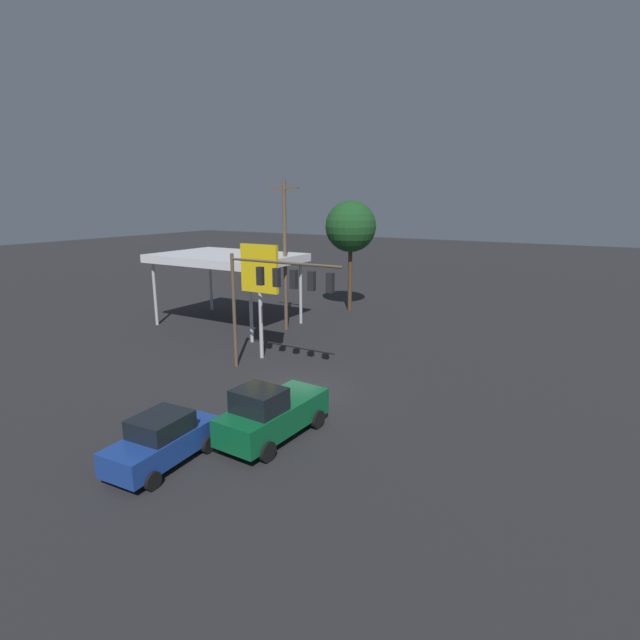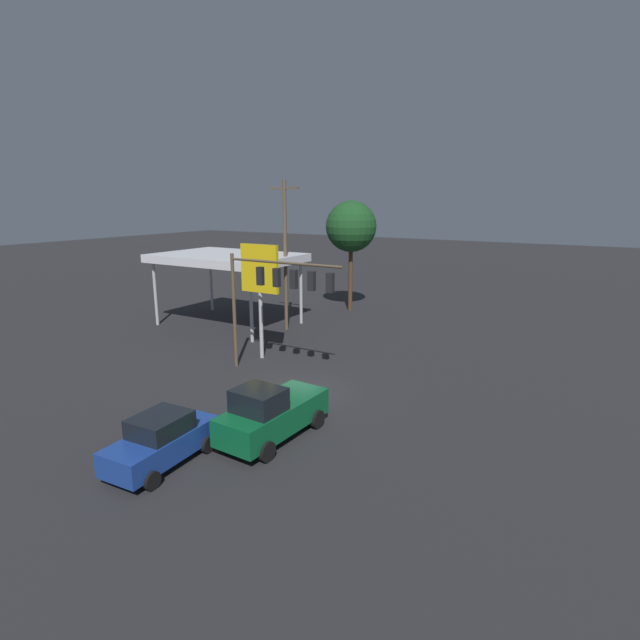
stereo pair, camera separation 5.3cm
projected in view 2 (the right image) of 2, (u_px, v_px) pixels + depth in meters
name	position (u px, v px, depth m)	size (l,w,h in m)	color
ground_plane	(300.00, 391.00, 25.45)	(200.00, 200.00, 0.00)	#262628
traffic_signal_assembly	(277.00, 286.00, 26.67)	(7.11, 0.43, 6.61)	brown
utility_pole	(285.00, 253.00, 36.25)	(2.40, 0.26, 10.91)	brown
gas_station_canopy	(227.00, 259.00, 38.06)	(10.58, 7.43, 5.50)	silver
price_sign	(260.00, 275.00, 29.70)	(2.62, 0.27, 6.98)	#B7B7BC
sedan_waiting	(162.00, 440.00, 18.28)	(2.26, 4.49, 1.93)	navy
pickup_parked	(271.00, 413.00, 20.18)	(2.45, 5.29, 2.40)	#0C592D
street_tree	(351.00, 227.00, 42.32)	(4.32, 4.32, 9.47)	#4C331E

